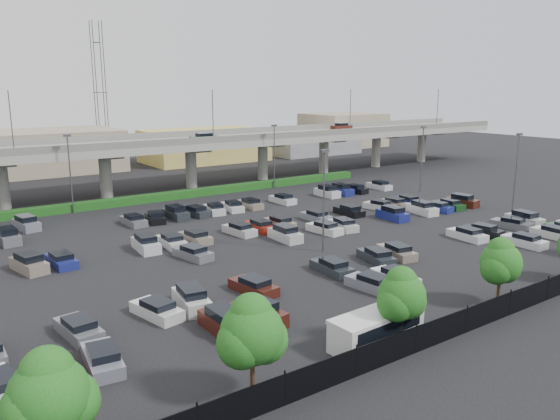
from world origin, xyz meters
The scene contains 10 objects.
ground centered at (0.00, 0.00, 0.00)m, with size 280.00×280.00×0.00m, color black.
overpass centered at (-0.25, 32.01, 6.97)m, with size 150.00×13.00×15.80m.
hedge centered at (0.00, 25.00, 0.55)m, with size 66.00×1.60×1.10m, color #134213.
fence centered at (-0.05, -28.00, 0.90)m, with size 70.00×0.10×2.00m.
tree_row centered at (0.70, -26.53, 3.52)m, with size 65.07×3.66×5.94m.
shuttle_bus centered at (-10.12, -25.71, 1.18)m, with size 6.86×2.61×2.17m.
parked_cars centered at (0.52, -1.88, 0.60)m, with size 63.13×41.68×1.67m.
light_poles centered at (-4.13, 2.00, 6.24)m, with size 66.90×48.38×10.30m.
distant_buildings centered at (12.38, 61.81, 3.74)m, with size 138.00×24.00×9.00m.
comm_tower centered at (4.00, 74.00, 15.61)m, with size 2.40×2.40×30.00m.
Camera 1 is at (-33.81, -48.70, 16.22)m, focal length 35.00 mm.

